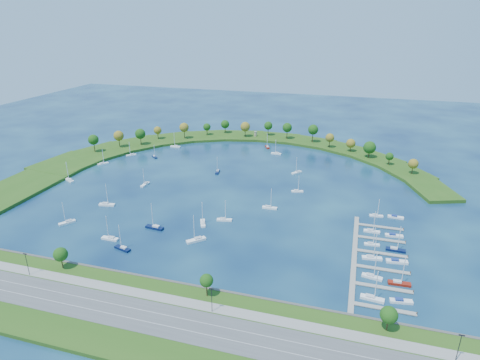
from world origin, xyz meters
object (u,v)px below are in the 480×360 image
(docked_boat_3, at_px, (399,283))
(moored_boat_5, at_px, (203,223))
(moored_boat_3, at_px, (155,227))
(moored_boat_16, at_px, (267,147))
(dock_system, at_px, (371,259))
(moored_boat_9, at_px, (107,204))
(moored_boat_6, at_px, (69,180))
(moored_boat_14, at_px, (218,171))
(docked_boat_9, at_px, (394,235))
(moored_boat_19, at_px, (67,222))
(moored_boat_2, at_px, (297,172))
(docked_boat_1, at_px, (401,301))
(moored_boat_15, at_px, (270,207))
(docked_boat_10, at_px, (376,215))
(moored_boat_8, at_px, (103,163))
(docked_boat_11, at_px, (395,217))
(harbor_tower, at_px, (255,134))
(moored_boat_0, at_px, (224,219))
(moored_boat_4, at_px, (297,191))
(docked_boat_2, at_px, (372,276))
(moored_boat_18, at_px, (155,156))
(moored_boat_11, at_px, (176,146))
(docked_boat_0, at_px, (372,298))
(moored_boat_17, at_px, (196,239))
(moored_boat_10, at_px, (276,153))
(docked_boat_4, at_px, (372,257))
(docked_boat_8, at_px, (372,231))
(moored_boat_13, at_px, (123,248))
(moored_boat_1, at_px, (145,184))
(docked_boat_6, at_px, (372,244))
(docked_boat_5, at_px, (397,261))
(docked_boat_7, at_px, (396,249))

(docked_boat_3, bearing_deg, moored_boat_5, 161.89)
(moored_boat_3, distance_m, moored_boat_16, 153.72)
(dock_system, relative_size, moored_boat_9, 6.17)
(moored_boat_6, xyz_separation_m, moored_boat_14, (88.17, 42.68, -0.05))
(dock_system, distance_m, docked_boat_9, 27.22)
(moored_boat_6, height_order, moored_boat_19, moored_boat_6)
(moored_boat_9, bearing_deg, moored_boat_2, 29.98)
(moored_boat_5, xyz_separation_m, docked_boat_1, (94.72, -37.44, -0.29))
(moored_boat_15, relative_size, docked_boat_10, 1.17)
(moored_boat_15, bearing_deg, docked_boat_9, -13.98)
(moored_boat_15, height_order, moored_boat_19, moored_boat_15)
(moored_boat_8, xyz_separation_m, docked_boat_11, (200.73, -30.25, -0.28))
(harbor_tower, xyz_separation_m, moored_boat_0, (23.65, -157.79, -3.27))
(docked_boat_3, bearing_deg, moored_boat_4, 120.73)
(moored_boat_9, height_order, docked_boat_2, moored_boat_9)
(moored_boat_18, xyz_separation_m, docked_boat_11, (171.93, -55.25, -0.25))
(moored_boat_11, xyz_separation_m, moored_boat_19, (2.69, -139.45, -0.01))
(docked_boat_0, distance_m, docked_boat_11, 75.99)
(moored_boat_17, xyz_separation_m, moored_boat_19, (-71.64, -2.19, -0.06))
(moored_boat_10, height_order, docked_boat_10, moored_boat_10)
(docked_boat_4, xyz_separation_m, docked_boat_8, (0.01, 25.59, -0.03))
(docked_boat_4, bearing_deg, moored_boat_18, 140.64)
(docked_boat_10, bearing_deg, docked_boat_8, -103.98)
(dock_system, relative_size, moored_boat_13, 6.53)
(moored_boat_5, relative_size, moored_boat_11, 0.97)
(moored_boat_1, xyz_separation_m, moored_boat_15, (84.21, -11.10, 0.02))
(harbor_tower, height_order, moored_boat_15, moored_boat_15)
(moored_boat_11, xyz_separation_m, docked_boat_2, (155.34, -144.53, -0.02))
(moored_boat_5, distance_m, docked_boat_1, 101.85)
(moored_boat_6, bearing_deg, docked_boat_6, -161.86)
(moored_boat_15, height_order, docked_boat_8, moored_boat_15)
(dock_system, relative_size, moored_boat_1, 7.01)
(moored_boat_8, bearing_deg, docked_boat_1, -81.29)
(moored_boat_1, height_order, docked_boat_10, moored_boat_1)
(moored_boat_9, distance_m, docked_boat_2, 148.35)
(moored_boat_6, distance_m, moored_boat_16, 153.64)
(moored_boat_17, bearing_deg, docked_boat_5, 140.08)
(dock_system, distance_m, moored_boat_13, 113.11)
(moored_boat_0, height_order, docked_boat_1, moored_boat_0)
(moored_boat_9, bearing_deg, moored_boat_8, 114.62)
(docked_boat_7, height_order, docked_boat_10, docked_boat_7)
(dock_system, relative_size, moored_boat_3, 5.77)
(moored_boat_3, relative_size, docked_boat_5, 1.51)
(docked_boat_4, bearing_deg, moored_boat_1, 153.63)
(moored_boat_2, relative_size, moored_boat_14, 1.02)
(moored_boat_2, xyz_separation_m, docked_boat_9, (59.75, -73.85, -0.26))
(dock_system, height_order, docked_boat_0, docked_boat_0)
(docked_boat_6, relative_size, docked_boat_7, 0.81)
(docked_boat_5, bearing_deg, moored_boat_0, 162.21)
(docked_boat_8, bearing_deg, docked_boat_4, -89.88)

